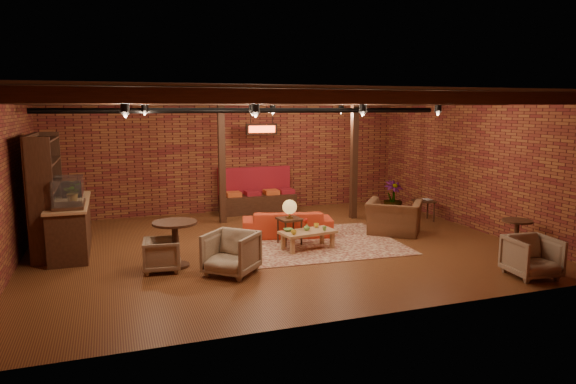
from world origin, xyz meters
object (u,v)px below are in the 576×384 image
object	(u,v)px
armchair_right	(394,212)
plant_tall	(394,164)
coffee_table	(307,233)
sofa	(287,223)
round_table_left	(175,236)
armchair_b	(231,251)
round_table_right	(517,231)
side_table_lamp	(290,210)
armchair_a	(162,253)
side_table_book	(424,202)
armchair_far	(532,255)

from	to	relation	value
armchair_right	plant_tall	world-z (taller)	plant_tall
plant_tall	coffee_table	bearing A→B (deg)	-144.51
sofa	round_table_left	bearing A→B (deg)	42.93
armchair_b	plant_tall	bearing A→B (deg)	75.68
round_table_left	round_table_right	bearing A→B (deg)	-11.72
side_table_lamp	armchair_a	size ratio (longest dim) A/B	1.49
round_table_left	armchair_right	distance (m)	5.19
sofa	side_table_book	xyz separation A→B (m)	(3.90, 0.36, 0.21)
armchair_b	armchair_right	size ratio (longest dim) A/B	0.70
armchair_right	side_table_book	world-z (taller)	armchair_right
side_table_lamp	round_table_right	xyz separation A→B (m)	(4.09, -2.16, -0.29)
armchair_b	coffee_table	bearing A→B (deg)	71.91
side_table_lamp	armchair_right	bearing A→B (deg)	1.63
round_table_left	plant_tall	xyz separation A→B (m)	(6.25, 2.81, 0.82)
armchair_a	side_table_book	distance (m)	7.16
armchair_b	armchair_far	xyz separation A→B (m)	(4.89, -1.87, -0.03)
armchair_a	armchair_far	distance (m)	6.52
coffee_table	sofa	bearing A→B (deg)	91.06
armchair_a	armchair_right	size ratio (longest dim) A/B	0.55
coffee_table	plant_tall	distance (m)	4.44
side_table_book	armchair_far	xyz separation A→B (m)	(-0.84, -4.50, -0.11)
round_table_right	armchair_far	distance (m)	1.52
coffee_table	round_table_right	world-z (taller)	round_table_right
side_table_lamp	round_table_left	distance (m)	2.64
coffee_table	round_table_left	distance (m)	2.76
armchair_a	round_table_right	bearing A→B (deg)	-93.73
armchair_b	side_table_book	bearing A→B (deg)	66.67
armchair_far	plant_tall	bearing A→B (deg)	91.33
coffee_table	armchair_right	size ratio (longest dim) A/B	1.01
side_table_lamp	armchair_b	size ratio (longest dim) A/B	1.17
sofa	armchair_right	world-z (taller)	armchair_right
round_table_left	armchair_b	distance (m)	1.17
coffee_table	round_table_left	xyz separation A→B (m)	(-2.73, -0.30, 0.23)
round_table_right	armchair_far	size ratio (longest dim) A/B	0.87
round_table_left	side_table_book	bearing A→B (deg)	15.76
armchair_right	side_table_book	bearing A→B (deg)	-107.64
round_table_right	plant_tall	distance (m)	4.30
side_table_lamp	armchair_right	world-z (taller)	armchair_right
armchair_far	plant_tall	size ratio (longest dim) A/B	0.28
side_table_lamp	armchair_right	size ratio (longest dim) A/B	0.81
coffee_table	armchair_a	world-z (taller)	armchair_a
sofa	armchair_right	distance (m)	2.51
side_table_lamp	side_table_book	world-z (taller)	side_table_lamp
sofa	side_table_book	distance (m)	3.92
armchair_right	side_table_book	xyz separation A→B (m)	(1.49, 1.00, -0.02)
side_table_lamp	armchair_b	xyz separation A→B (m)	(-1.64, -1.55, -0.33)
coffee_table	side_table_lamp	xyz separation A→B (m)	(-0.21, 0.49, 0.39)
coffee_table	armchair_a	bearing A→B (deg)	-171.16
side_table_book	side_table_lamp	bearing A→B (deg)	-165.29
sofa	armchair_right	xyz separation A→B (m)	(2.41, -0.64, 0.23)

